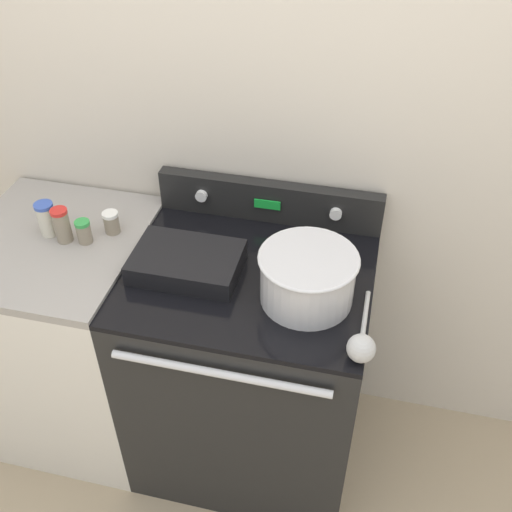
{
  "coord_description": "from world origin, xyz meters",
  "views": [
    {
      "loc": [
        0.34,
        -1.03,
        2.13
      ],
      "look_at": [
        0.02,
        0.34,
        0.96
      ],
      "focal_mm": 42.0,
      "sensor_mm": 36.0,
      "label": 1
    }
  ],
  "objects_px": {
    "casserole_dish": "(187,261)",
    "spice_jar_white_cap": "(111,222)",
    "spice_jar_green_cap": "(84,232)",
    "ladle": "(361,346)",
    "spice_jar_red_cap": "(62,225)",
    "mixing_bowl": "(308,275)",
    "spice_jar_blue_cap": "(47,219)"
  },
  "relations": [
    {
      "from": "ladle",
      "to": "spice_jar_blue_cap",
      "type": "bearing_deg",
      "value": 164.84
    },
    {
      "from": "spice_jar_red_cap",
      "to": "spice_jar_blue_cap",
      "type": "height_order",
      "value": "spice_jar_red_cap"
    },
    {
      "from": "spice_jar_green_cap",
      "to": "spice_jar_red_cap",
      "type": "distance_m",
      "value": 0.07
    },
    {
      "from": "spice_jar_red_cap",
      "to": "spice_jar_green_cap",
      "type": "bearing_deg",
      "value": 6.51
    },
    {
      "from": "casserole_dish",
      "to": "spice_jar_white_cap",
      "type": "xyz_separation_m",
      "value": [
        -0.3,
        0.12,
        0.01
      ]
    },
    {
      "from": "spice_jar_red_cap",
      "to": "ladle",
      "type": "bearing_deg",
      "value": -14.91
    },
    {
      "from": "spice_jar_green_cap",
      "to": "spice_jar_red_cap",
      "type": "relative_size",
      "value": 0.67
    },
    {
      "from": "casserole_dish",
      "to": "spice_jar_red_cap",
      "type": "height_order",
      "value": "spice_jar_red_cap"
    },
    {
      "from": "casserole_dish",
      "to": "spice_jar_green_cap",
      "type": "xyz_separation_m",
      "value": [
        -0.37,
        0.05,
        0.02
      ]
    },
    {
      "from": "spice_jar_white_cap",
      "to": "spice_jar_red_cap",
      "type": "height_order",
      "value": "spice_jar_red_cap"
    },
    {
      "from": "spice_jar_green_cap",
      "to": "ladle",
      "type": "bearing_deg",
      "value": -16.42
    },
    {
      "from": "mixing_bowl",
      "to": "spice_jar_red_cap",
      "type": "xyz_separation_m",
      "value": [
        -0.82,
        0.08,
        -0.02
      ]
    },
    {
      "from": "ladle",
      "to": "spice_jar_green_cap",
      "type": "xyz_separation_m",
      "value": [
        -0.93,
        0.27,
        0.02
      ]
    },
    {
      "from": "spice_jar_blue_cap",
      "to": "spice_jar_white_cap",
      "type": "bearing_deg",
      "value": 15.44
    },
    {
      "from": "mixing_bowl",
      "to": "spice_jar_white_cap",
      "type": "bearing_deg",
      "value": 166.95
    },
    {
      "from": "mixing_bowl",
      "to": "spice_jar_green_cap",
      "type": "height_order",
      "value": "mixing_bowl"
    },
    {
      "from": "casserole_dish",
      "to": "spice_jar_white_cap",
      "type": "bearing_deg",
      "value": 158.52
    },
    {
      "from": "ladle",
      "to": "spice_jar_blue_cap",
      "type": "xyz_separation_m",
      "value": [
        -1.06,
        0.29,
        0.04
      ]
    },
    {
      "from": "mixing_bowl",
      "to": "spice_jar_green_cap",
      "type": "relative_size",
      "value": 3.58
    },
    {
      "from": "spice_jar_white_cap",
      "to": "ladle",
      "type": "bearing_deg",
      "value": -21.73
    },
    {
      "from": "casserole_dish",
      "to": "spice_jar_green_cap",
      "type": "height_order",
      "value": "spice_jar_green_cap"
    },
    {
      "from": "mixing_bowl",
      "to": "casserole_dish",
      "type": "bearing_deg",
      "value": 174.02
    },
    {
      "from": "ladle",
      "to": "spice_jar_white_cap",
      "type": "bearing_deg",
      "value": 158.27
    },
    {
      "from": "casserole_dish",
      "to": "spice_jar_green_cap",
      "type": "distance_m",
      "value": 0.37
    },
    {
      "from": "mixing_bowl",
      "to": "spice_jar_red_cap",
      "type": "distance_m",
      "value": 0.82
    },
    {
      "from": "casserole_dish",
      "to": "spice_jar_blue_cap",
      "type": "height_order",
      "value": "spice_jar_blue_cap"
    },
    {
      "from": "casserole_dish",
      "to": "spice_jar_green_cap",
      "type": "relative_size",
      "value": 4.09
    },
    {
      "from": "spice_jar_red_cap",
      "to": "spice_jar_blue_cap",
      "type": "xyz_separation_m",
      "value": [
        -0.07,
        0.02,
        -0.0
      ]
    },
    {
      "from": "mixing_bowl",
      "to": "spice_jar_blue_cap",
      "type": "relative_size",
      "value": 2.46
    },
    {
      "from": "spice_jar_white_cap",
      "to": "casserole_dish",
      "type": "bearing_deg",
      "value": -21.48
    },
    {
      "from": "spice_jar_red_cap",
      "to": "spice_jar_white_cap",
      "type": "bearing_deg",
      "value": 30.2
    },
    {
      "from": "mixing_bowl",
      "to": "casserole_dish",
      "type": "xyz_separation_m",
      "value": [
        -0.38,
        0.04,
        -0.05
      ]
    }
  ]
}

